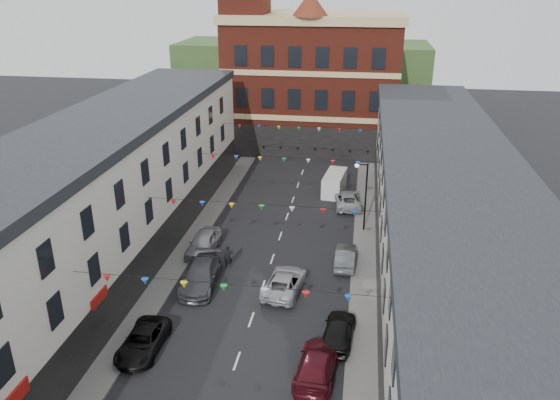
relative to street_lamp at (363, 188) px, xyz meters
The scene contains 19 objects.
ground 15.94m from the street_lamp, 115.07° to the right, with size 160.00×160.00×0.00m, color black.
pavement_left 18.43m from the street_lamp, 138.26° to the right, with size 1.80×64.00×0.15m, color #605E5B.
pavement_right 12.60m from the street_lamp, 88.33° to the right, with size 1.80×64.00×0.15m, color #605E5B.
terrace_left 22.52m from the street_lamp, 144.66° to the right, with size 8.40×56.00×10.70m.
terrace_right 14.04m from the street_lamp, 68.09° to the right, with size 8.40×56.00×9.70m.
civic_building 25.18m from the street_lamp, 105.30° to the left, with size 20.60×13.30×18.50m.
clock_tower 27.57m from the street_lamp, 123.79° to the left, with size 5.60×5.60×30.00m.
distant_hill 49.16m from the street_lamp, 102.40° to the left, with size 40.00×14.00×10.00m, color #2E4F25.
street_lamp is the anchor object (origin of this frame).
car_left_c 21.81m from the street_lamp, 123.97° to the right, with size 2.11×4.57×1.27m, color black.
car_left_d 15.39m from the street_lamp, 135.70° to the right, with size 2.22×5.47×1.59m, color #404047.
car_left_e 13.63m from the street_lamp, 154.86° to the right, with size 1.90×4.73×1.61m, color gray.
car_right_c 18.88m from the street_lamp, 96.20° to the right, with size 2.05×5.04×1.46m, color #531019.
car_right_d 15.71m from the street_lamp, 93.91° to the right, with size 1.75×4.35×1.48m, color black.
car_right_e 6.91m from the street_lamp, 99.90° to the right, with size 1.44×4.13×1.36m, color #54595D.
car_right_f 6.24m from the street_lamp, 104.14° to the left, with size 2.30×4.99×1.39m, color #AAADAE.
moving_car 11.87m from the street_lamp, 115.69° to the right, with size 2.31×5.01×1.39m, color #B8B9C0.
white_van 9.32m from the street_lamp, 108.08° to the left, with size 1.76×4.59×2.03m, color silver.
pedestrian 12.64m from the street_lamp, 141.13° to the right, with size 0.64×0.42×1.74m, color black.
Camera 1 is at (6.17, -28.09, 19.98)m, focal length 35.00 mm.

